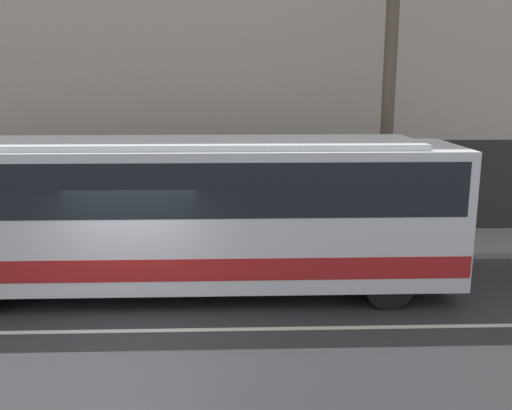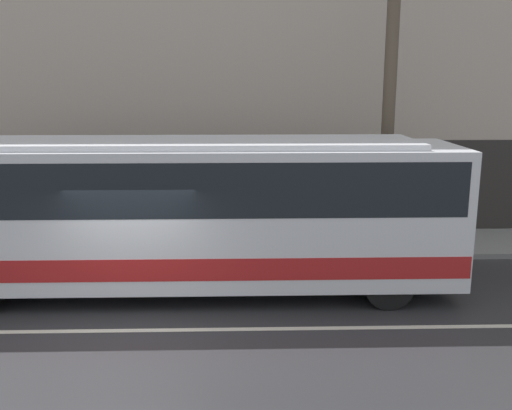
{
  "view_description": "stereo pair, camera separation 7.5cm",
  "coord_description": "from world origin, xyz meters",
  "views": [
    {
      "loc": [
        2.03,
        -9.81,
        4.56
      ],
      "look_at": [
        2.44,
        2.04,
        1.91
      ],
      "focal_mm": 40.0,
      "sensor_mm": 36.0,
      "label": 1
    },
    {
      "loc": [
        2.11,
        -9.82,
        4.56
      ],
      "look_at": [
        2.44,
        2.04,
        1.91
      ],
      "focal_mm": 40.0,
      "sensor_mm": 36.0,
      "label": 2
    }
  ],
  "objects": [
    {
      "name": "lane_stripe",
      "position": [
        0.0,
        0.0,
        0.0
      ],
      "size": [
        54.0,
        0.14,
        0.01
      ],
      "color": "beige",
      "rests_on": "ground_plane"
    },
    {
      "name": "ground_plane",
      "position": [
        0.0,
        0.0,
        0.0
      ],
      "size": [
        60.0,
        60.0,
        0.0
      ],
      "primitive_type": "plane",
      "color": "#2D2D30"
    },
    {
      "name": "sidewalk",
      "position": [
        0.0,
        5.27,
        0.07
      ],
      "size": [
        60.0,
        2.53,
        0.14
      ],
      "color": "gray",
      "rests_on": "ground_plane"
    },
    {
      "name": "utility_pole_near",
      "position": [
        5.81,
        4.42,
        3.98
      ],
      "size": [
        0.32,
        0.32,
        7.67
      ],
      "color": "brown",
      "rests_on": "sidewalk"
    },
    {
      "name": "transit_bus",
      "position": [
        0.6,
        2.04,
        1.86
      ],
      "size": [
        12.19,
        2.57,
        3.3
      ],
      "color": "silver",
      "rests_on": "ground_plane"
    }
  ]
}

